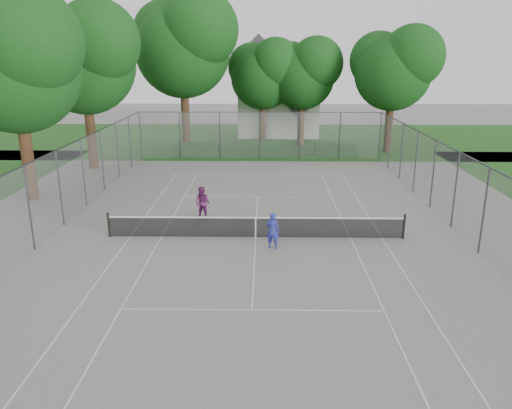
{
  "coord_description": "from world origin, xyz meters",
  "views": [
    {
      "loc": [
        0.37,
        -20.33,
        7.68
      ],
      "look_at": [
        0.0,
        1.0,
        1.2
      ],
      "focal_mm": 35.0,
      "sensor_mm": 36.0,
      "label": 1
    }
  ],
  "objects_px": {
    "woman_player": "(203,203)",
    "girl_player": "(273,231)",
    "tennis_net": "(256,226)",
    "house": "(278,96)"
  },
  "relations": [
    {
      "from": "woman_player",
      "to": "girl_player",
      "type": "bearing_deg",
      "value": -26.52
    },
    {
      "from": "tennis_net",
      "to": "girl_player",
      "type": "relative_size",
      "value": 8.47
    },
    {
      "from": "tennis_net",
      "to": "woman_player",
      "type": "xyz_separation_m",
      "value": [
        -2.59,
        2.5,
        0.29
      ]
    },
    {
      "from": "tennis_net",
      "to": "woman_player",
      "type": "relative_size",
      "value": 8.01
    },
    {
      "from": "tennis_net",
      "to": "house",
      "type": "distance_m",
      "value": 28.99
    },
    {
      "from": "girl_player",
      "to": "woman_player",
      "type": "distance_m",
      "value": 4.97
    },
    {
      "from": "tennis_net",
      "to": "house",
      "type": "bearing_deg",
      "value": 86.71
    },
    {
      "from": "tennis_net",
      "to": "girl_player",
      "type": "xyz_separation_m",
      "value": [
        0.72,
        -1.2,
        0.25
      ]
    },
    {
      "from": "girl_player",
      "to": "woman_player",
      "type": "relative_size",
      "value": 0.95
    },
    {
      "from": "tennis_net",
      "to": "woman_player",
      "type": "bearing_deg",
      "value": 136.02
    }
  ]
}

